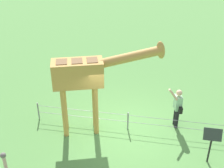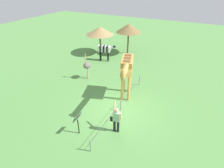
% 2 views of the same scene
% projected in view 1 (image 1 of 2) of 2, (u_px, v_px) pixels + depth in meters
% --- Properties ---
extents(ground_plane, '(60.00, 60.00, 0.00)m').
position_uv_depth(ground_plane, '(127.00, 130.00, 11.32)').
color(ground_plane, '#568E47').
extents(giraffe, '(3.80, 1.64, 3.43)m').
position_uv_depth(giraffe, '(88.00, 76.00, 10.22)').
color(giraffe, '#C69347').
rests_on(giraffe, ground_plane).
extents(visitor, '(0.59, 0.57, 1.75)m').
position_uv_depth(visitor, '(177.00, 106.00, 11.10)').
color(visitor, black).
rests_on(visitor, ground_plane).
extents(info_sign, '(0.56, 0.21, 1.32)m').
position_uv_depth(info_sign, '(212.00, 139.00, 9.45)').
color(info_sign, black).
rests_on(info_sign, ground_plane).
extents(wire_fence, '(7.05, 0.05, 0.75)m').
position_uv_depth(wire_fence, '(128.00, 120.00, 11.18)').
color(wire_fence, slate).
rests_on(wire_fence, ground_plane).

